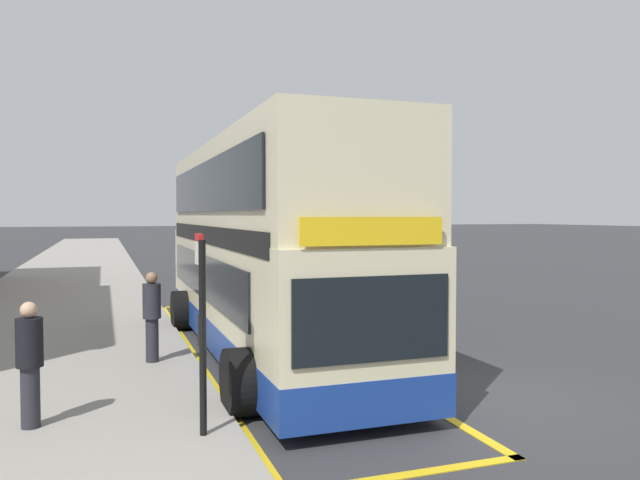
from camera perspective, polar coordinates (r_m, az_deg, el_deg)
The scene contains 9 objects.
ground_plane at distance 40.91m, azimuth -11.35°, elevation -1.84°, with size 260.00×260.00×0.00m, color #333335.
pavement_near at distance 40.53m, azimuth -21.20°, elevation -1.89°, with size 6.00×76.00×0.14m, color gray.
double_decker_bus at distance 13.22m, azimuth -5.26°, elevation -1.42°, with size 3.19×11.36×4.40m.
bus_bay_markings at distance 13.76m, azimuth -5.55°, elevation -9.94°, with size 3.06×14.05×0.01m.
bus_stop_sign at distance 8.03m, azimuth -10.86°, elevation -6.80°, with size 0.09×0.51×2.54m.
parked_car_silver_across at distance 42.74m, azimuth -8.03°, elevation -0.56°, with size 2.09×4.20×1.62m.
parked_car_maroon_behind at distance 53.37m, azimuth -8.12°, elevation 0.00°, with size 2.09×4.20×1.62m.
pedestrian_waiting_near_sign at distance 9.04m, azimuth -25.19°, elevation -9.93°, with size 0.34×0.34×1.66m.
pedestrian_further_back at distance 12.20m, azimuth -15.24°, elevation -6.51°, with size 0.34×0.34×1.71m.
Camera 1 is at (-5.67, -8.41, 2.92)m, focal length 34.72 mm.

